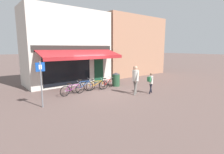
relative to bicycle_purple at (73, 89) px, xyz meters
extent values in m
plane|color=brown|center=(1.89, -0.22, -0.36)|extent=(160.00, 160.00, 0.00)
cube|color=beige|center=(1.57, 3.91, 2.62)|extent=(6.89, 3.00, 5.96)
cube|color=black|center=(0.82, 2.40, 0.88)|extent=(3.79, 0.04, 2.19)
cube|color=#143D28|center=(3.64, 2.40, 0.69)|extent=(0.90, 0.04, 2.10)
cube|color=#282623|center=(1.57, 2.39, 2.53)|extent=(6.54, 0.06, 0.44)
cube|color=maroon|center=(1.57, 1.52, 2.21)|extent=(6.20, 1.80, 0.50)
cube|color=maroon|center=(1.57, 0.63, 1.88)|extent=(6.20, 0.03, 0.20)
cube|color=#9E7056|center=(9.10, 4.41, 2.73)|extent=(7.76, 4.00, 6.19)
cylinder|color=#47494F|center=(1.41, 0.36, 0.19)|extent=(3.22, 0.04, 0.04)
cylinder|color=#47494F|center=(-0.15, 0.36, -0.09)|extent=(0.04, 0.04, 0.55)
cylinder|color=#47494F|center=(2.97, 0.36, -0.09)|extent=(0.04, 0.04, 0.55)
torus|color=black|center=(0.53, 0.03, -0.03)|extent=(0.68, 0.17, 0.67)
cylinder|color=#9E9EA3|center=(0.53, 0.03, -0.03)|extent=(0.07, 0.07, 0.08)
torus|color=black|center=(-0.52, -0.02, -0.03)|extent=(0.68, 0.17, 0.67)
cylinder|color=#9E9EA3|center=(-0.52, -0.02, -0.03)|extent=(0.07, 0.07, 0.08)
cylinder|color=#892D7A|center=(0.13, -0.01, 0.12)|extent=(0.59, 0.05, 0.36)
cylinder|color=#892D7A|center=(0.09, -0.04, 0.29)|extent=(0.65, 0.07, 0.05)
cylinder|color=#892D7A|center=(-0.19, -0.03, 0.13)|extent=(0.12, 0.10, 0.35)
cylinder|color=#892D7A|center=(-0.34, -0.01, -0.04)|extent=(0.37, 0.05, 0.05)
cylinder|color=#892D7A|center=(-0.38, -0.04, 0.14)|extent=(0.32, 0.07, 0.35)
cylinder|color=#892D7A|center=(0.48, 0.00, 0.13)|extent=(0.16, 0.09, 0.32)
cylinder|color=#9E9EA3|center=(-0.24, -0.06, 0.35)|extent=(0.06, 0.05, 0.11)
cube|color=black|center=(-0.26, -0.07, 0.42)|extent=(0.24, 0.12, 0.06)
cylinder|color=#9E9EA3|center=(0.42, -0.03, 0.35)|extent=(0.03, 0.05, 0.14)
cylinder|color=#9E9EA3|center=(0.42, -0.04, 0.42)|extent=(0.05, 0.52, 0.10)
torus|color=black|center=(1.47, 0.22, 0.01)|extent=(0.74, 0.14, 0.74)
cylinder|color=#9E9EA3|center=(1.47, 0.22, 0.01)|extent=(0.07, 0.07, 0.07)
torus|color=black|center=(0.37, 0.27, 0.01)|extent=(0.74, 0.14, 0.74)
cylinder|color=#9E9EA3|center=(0.37, 0.27, 0.01)|extent=(0.07, 0.07, 0.07)
cylinder|color=#1E4793|center=(1.05, 0.23, 0.17)|extent=(0.61, 0.09, 0.39)
cylinder|color=#1E4793|center=(1.01, 0.21, 0.36)|extent=(0.67, 0.06, 0.05)
cylinder|color=#1E4793|center=(0.71, 0.24, 0.18)|extent=(0.13, 0.07, 0.39)
cylinder|color=#1E4793|center=(0.56, 0.26, 0.00)|extent=(0.39, 0.05, 0.05)
cylinder|color=#1E4793|center=(0.52, 0.25, 0.19)|extent=(0.33, 0.08, 0.39)
cylinder|color=#1E4793|center=(1.41, 0.21, 0.18)|extent=(0.16, 0.06, 0.36)
cylinder|color=#9E9EA3|center=(0.66, 0.22, 0.42)|extent=(0.06, 0.04, 0.11)
cube|color=black|center=(0.64, 0.22, 0.49)|extent=(0.24, 0.11, 0.06)
cylinder|color=#9E9EA3|center=(1.34, 0.19, 0.42)|extent=(0.03, 0.04, 0.14)
cylinder|color=#9E9EA3|center=(1.34, 0.18, 0.49)|extent=(0.05, 0.52, 0.07)
torus|color=black|center=(2.36, -0.02, -0.03)|extent=(0.65, 0.28, 0.67)
cylinder|color=#9E9EA3|center=(2.36, -0.02, -0.03)|extent=(0.09, 0.08, 0.07)
torus|color=black|center=(1.33, 0.33, -0.03)|extent=(0.65, 0.28, 0.67)
cylinder|color=#9E9EA3|center=(1.33, 0.33, -0.03)|extent=(0.09, 0.08, 0.07)
cylinder|color=orange|center=(1.97, 0.11, 0.12)|extent=(0.58, 0.24, 0.36)
cylinder|color=orange|center=(1.93, 0.11, 0.29)|extent=(0.65, 0.24, 0.05)
cylinder|color=orange|center=(1.65, 0.21, 0.12)|extent=(0.12, 0.05, 0.35)
cylinder|color=orange|center=(1.51, 0.27, -0.04)|extent=(0.37, 0.15, 0.05)
cylinder|color=orange|center=(1.47, 0.27, 0.13)|extent=(0.31, 0.15, 0.35)
cylinder|color=orange|center=(2.30, 0.00, 0.12)|extent=(0.16, 0.06, 0.32)
cylinder|color=#9E9EA3|center=(1.59, 0.22, 0.35)|extent=(0.06, 0.03, 0.11)
cube|color=black|center=(1.58, 0.22, 0.41)|extent=(0.26, 0.17, 0.05)
cylinder|color=#9E9EA3|center=(2.24, 0.01, 0.35)|extent=(0.03, 0.04, 0.14)
cylinder|color=#9E9EA3|center=(2.24, 0.00, 0.42)|extent=(0.19, 0.50, 0.05)
torus|color=black|center=(3.29, 0.28, -0.04)|extent=(0.65, 0.25, 0.66)
cylinder|color=#9E9EA3|center=(3.29, 0.28, -0.04)|extent=(0.08, 0.08, 0.07)
torus|color=black|center=(2.27, 0.00, -0.04)|extent=(0.65, 0.25, 0.66)
cylinder|color=#9E9EA3|center=(2.27, 0.00, -0.04)|extent=(0.08, 0.08, 0.07)
cylinder|color=#B21E1E|center=(2.91, 0.16, 0.11)|extent=(0.58, 0.17, 0.35)
cylinder|color=#B21E1E|center=(2.87, 0.14, 0.28)|extent=(0.64, 0.21, 0.05)
cylinder|color=#B21E1E|center=(2.59, 0.08, 0.12)|extent=(0.12, 0.09, 0.34)
cylinder|color=#B21E1E|center=(2.45, 0.05, -0.04)|extent=(0.37, 0.13, 0.05)
cylinder|color=#B21E1E|center=(2.41, 0.03, 0.12)|extent=(0.32, 0.10, 0.34)
cylinder|color=#B21E1E|center=(3.24, 0.25, 0.12)|extent=(0.15, 0.09, 0.32)
cylinder|color=#9E9EA3|center=(2.54, 0.05, 0.33)|extent=(0.06, 0.05, 0.11)
cube|color=black|center=(2.53, 0.04, 0.40)|extent=(0.26, 0.16, 0.06)
cylinder|color=#9E9EA3|center=(3.19, 0.23, 0.34)|extent=(0.03, 0.04, 0.14)
cylinder|color=#9E9EA3|center=(3.19, 0.22, 0.41)|extent=(0.16, 0.51, 0.05)
cylinder|color=slate|center=(3.33, -2.20, 0.07)|extent=(0.39, 0.18, 0.91)
cylinder|color=slate|center=(3.11, -2.45, 0.07)|extent=(0.39, 0.18, 0.91)
cylinder|color=beige|center=(3.22, -2.32, 0.85)|extent=(0.45, 0.45, 0.69)
sphere|color=tan|center=(3.22, -2.32, 1.35)|extent=(0.23, 0.23, 0.23)
cylinder|color=beige|center=(3.15, -2.57, 0.85)|extent=(0.32, 0.22, 0.62)
cylinder|color=beige|center=(3.24, -2.08, 1.01)|extent=(0.24, 0.23, 0.31)
cylinder|color=tan|center=(3.28, -2.08, 1.10)|extent=(0.15, 0.22, 0.47)
cube|color=black|center=(3.26, -2.14, 1.33)|extent=(0.03, 0.07, 0.14)
cylinder|color=black|center=(4.26, -2.74, -0.04)|extent=(0.27, 0.08, 0.67)
cylinder|color=black|center=(4.07, -2.88, -0.04)|extent=(0.27, 0.08, 0.67)
cylinder|color=beige|center=(4.16, -2.81, 0.54)|extent=(0.25, 0.25, 0.51)
sphere|color=brown|center=(4.16, -2.81, 0.90)|extent=(0.17, 0.17, 0.17)
cylinder|color=beige|center=(4.09, -2.95, 0.54)|extent=(0.23, 0.12, 0.45)
cylinder|color=beige|center=(4.24, -2.66, 0.54)|extent=(0.23, 0.12, 0.45)
cube|color=#23663D|center=(3.97, -2.81, 0.60)|extent=(0.14, 0.21, 0.31)
cylinder|color=#23472D|center=(3.81, 0.31, 0.10)|extent=(0.60, 0.60, 0.93)
cone|color=#33353A|center=(3.81, 0.31, 0.63)|extent=(0.61, 0.61, 0.12)
cylinder|color=slate|center=(-2.23, -1.17, 0.80)|extent=(0.07, 0.07, 2.32)
cube|color=#14429E|center=(-2.23, -1.18, 1.67)|extent=(0.44, 0.02, 0.44)
cube|color=white|center=(-2.23, -1.20, 1.67)|extent=(0.14, 0.01, 0.22)
camera|label=1|loc=(-4.77, -9.89, 2.60)|focal=28.00mm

